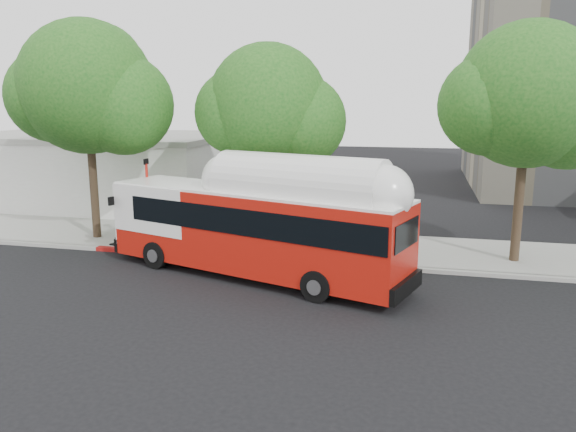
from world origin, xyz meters
name	(u,v)px	position (x,y,z in m)	size (l,w,h in m)	color
ground	(251,295)	(0.00, 0.00, 0.00)	(120.00, 120.00, 0.00)	black
sidewalk	(294,244)	(0.00, 6.50, 0.07)	(60.00, 5.00, 0.15)	gray
curb_strip	(279,260)	(0.00, 3.90, 0.07)	(60.00, 0.30, 0.15)	gray
red_curb_segment	(208,256)	(-3.00, 3.90, 0.08)	(10.00, 0.32, 0.16)	maroon
street_tree_left	(98,93)	(-8.53, 5.56, 6.60)	(6.67, 5.80, 9.74)	#2D2116
street_tree_mid	(278,109)	(-0.59, 6.06, 5.91)	(5.75, 5.00, 8.62)	#2D2116
street_tree_right	(540,101)	(9.44, 5.86, 6.26)	(6.21, 5.40, 9.18)	#2D2116
low_commercial_bldg	(99,168)	(-14.00, 14.00, 2.15)	(16.20, 10.20, 4.25)	silver
transit_bus	(255,231)	(-0.41, 1.96, 1.70)	(12.37, 5.93, 3.64)	#B0150C
signal_pole	(148,205)	(-5.68, 4.16, 2.02)	(0.11, 0.37, 3.94)	red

